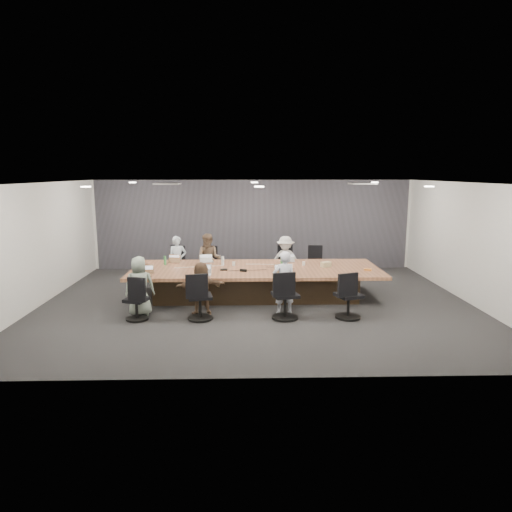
{
  "coord_description": "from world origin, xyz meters",
  "views": [
    {
      "loc": [
        -0.29,
        -10.37,
        3.03
      ],
      "look_at": [
        0.0,
        0.4,
        1.05
      ],
      "focal_mm": 32.0,
      "sensor_mm": 36.0,
      "label": 1
    }
  ],
  "objects_px": {
    "laptop_2": "(287,261)",
    "canvas_bag": "(326,264)",
    "laptop_0": "(175,262)",
    "laptop_6": "(282,274)",
    "chair_4": "(136,303)",
    "person_0": "(178,261)",
    "person_1": "(209,259)",
    "chair_0": "(180,268)",
    "chair_2": "(284,267)",
    "person_2": "(285,260)",
    "laptop_1": "(207,261)",
    "chair_5": "(200,300)",
    "chair_1": "(210,268)",
    "stapler": "(243,270)",
    "bottle_green_left": "(165,260)",
    "person_4": "(140,286)",
    "person_6": "(284,283)",
    "person_5": "(201,288)",
    "chair_3": "(317,267)",
    "bottle_clear": "(223,261)",
    "snack_packet": "(368,269)",
    "mug_brown": "(146,266)",
    "laptop_5": "(203,275)",
    "bottle_green_right": "(282,263)",
    "laptop_4": "(145,275)",
    "chair_7": "(348,299)",
    "chair_6": "(285,299)",
    "conference_table": "(256,281)"
  },
  "relations": [
    {
      "from": "bottle_green_left",
      "to": "bottle_green_right",
      "type": "relative_size",
      "value": 0.88
    },
    {
      "from": "laptop_2",
      "to": "bottle_green_left",
      "type": "bearing_deg",
      "value": 1.63
    },
    {
      "from": "chair_3",
      "to": "laptop_5",
      "type": "xyz_separation_m",
      "value": [
        -2.99,
        -2.5,
        0.37
      ]
    },
    {
      "from": "chair_0",
      "to": "bottle_green_left",
      "type": "xyz_separation_m",
      "value": [
        -0.18,
        -1.27,
        0.45
      ]
    },
    {
      "from": "person_2",
      "to": "mug_brown",
      "type": "distance_m",
      "value": 3.75
    },
    {
      "from": "laptop_1",
      "to": "canvas_bag",
      "type": "xyz_separation_m",
      "value": [
        2.97,
        -0.75,
        0.05
      ]
    },
    {
      "from": "laptop_1",
      "to": "person_4",
      "type": "height_order",
      "value": "person_4"
    },
    {
      "from": "laptop_1",
      "to": "chair_0",
      "type": "bearing_deg",
      "value": -54.89
    },
    {
      "from": "person_5",
      "to": "chair_3",
      "type": "bearing_deg",
      "value": -147.78
    },
    {
      "from": "person_0",
      "to": "chair_7",
      "type": "bearing_deg",
      "value": -47.02
    },
    {
      "from": "chair_0",
      "to": "chair_2",
      "type": "distance_m",
      "value": 2.94
    },
    {
      "from": "chair_4",
      "to": "person_0",
      "type": "xyz_separation_m",
      "value": [
        0.43,
        3.05,
        0.3
      ]
    },
    {
      "from": "bottle_clear",
      "to": "stapler",
      "type": "bearing_deg",
      "value": -56.07
    },
    {
      "from": "chair_7",
      "to": "bottle_clear",
      "type": "distance_m",
      "value": 3.42
    },
    {
      "from": "chair_4",
      "to": "person_1",
      "type": "distance_m",
      "value": 3.33
    },
    {
      "from": "laptop_2",
      "to": "chair_5",
      "type": "bearing_deg",
      "value": 45.55
    },
    {
      "from": "conference_table",
      "to": "laptop_4",
      "type": "xyz_separation_m",
      "value": [
        -2.52,
        -0.8,
        0.35
      ]
    },
    {
      "from": "person_2",
      "to": "bottle_green_left",
      "type": "bearing_deg",
      "value": -152.24
    },
    {
      "from": "chair_2",
      "to": "laptop_4",
      "type": "xyz_separation_m",
      "value": [
        -3.37,
        -2.5,
        0.35
      ]
    },
    {
      "from": "laptop_0",
      "to": "laptop_6",
      "type": "distance_m",
      "value": 3.11
    },
    {
      "from": "chair_6",
      "to": "chair_0",
      "type": "bearing_deg",
      "value": 115.79
    },
    {
      "from": "laptop_1",
      "to": "person_5",
      "type": "height_order",
      "value": "person_5"
    },
    {
      "from": "person_6",
      "to": "bottle_green_right",
      "type": "xyz_separation_m",
      "value": [
        0.06,
        1.25,
        0.17
      ]
    },
    {
      "from": "bottle_green_right",
      "to": "person_1",
      "type": "bearing_deg",
      "value": 142.11
    },
    {
      "from": "chair_7",
      "to": "chair_0",
      "type": "bearing_deg",
      "value": 119.72
    },
    {
      "from": "chair_7",
      "to": "person_2",
      "type": "xyz_separation_m",
      "value": [
        -1.05,
        3.05,
        0.24
      ]
    },
    {
      "from": "chair_3",
      "to": "person_6",
      "type": "distance_m",
      "value": 3.3
    },
    {
      "from": "chair_3",
      "to": "laptop_1",
      "type": "relative_size",
      "value": 2.41
    },
    {
      "from": "conference_table",
      "to": "chair_1",
      "type": "height_order",
      "value": "chair_1"
    },
    {
      "from": "person_2",
      "to": "person_4",
      "type": "distance_m",
      "value": 4.32
    },
    {
      "from": "laptop_2",
      "to": "chair_1",
      "type": "bearing_deg",
      "value": -28.38
    },
    {
      "from": "person_6",
      "to": "canvas_bag",
      "type": "bearing_deg",
      "value": -140.71
    },
    {
      "from": "bottle_clear",
      "to": "canvas_bag",
      "type": "bearing_deg",
      "value": -6.12
    },
    {
      "from": "chair_5",
      "to": "snack_packet",
      "type": "distance_m",
      "value": 4.1
    },
    {
      "from": "chair_0",
      "to": "person_6",
      "type": "xyz_separation_m",
      "value": [
        2.66,
        -3.05,
        0.29
      ]
    },
    {
      "from": "person_1",
      "to": "person_4",
      "type": "xyz_separation_m",
      "value": [
        -1.28,
        -2.7,
        -0.06
      ]
    },
    {
      "from": "laptop_2",
      "to": "person_2",
      "type": "bearing_deg",
      "value": -95.06
    },
    {
      "from": "person_4",
      "to": "conference_table",
      "type": "bearing_deg",
      "value": -161.66
    },
    {
      "from": "laptop_6",
      "to": "bottle_green_right",
      "type": "relative_size",
      "value": 1.39
    },
    {
      "from": "chair_6",
      "to": "laptop_5",
      "type": "height_order",
      "value": "chair_6"
    },
    {
      "from": "laptop_2",
      "to": "laptop_4",
      "type": "distance_m",
      "value": 3.73
    },
    {
      "from": "chair_3",
      "to": "bottle_clear",
      "type": "distance_m",
      "value": 2.98
    },
    {
      "from": "chair_1",
      "to": "stapler",
      "type": "distance_m",
      "value": 2.37
    },
    {
      "from": "person_0",
      "to": "snack_packet",
      "type": "height_order",
      "value": "person_0"
    },
    {
      "from": "chair_0",
      "to": "person_1",
      "type": "distance_m",
      "value": 0.97
    },
    {
      "from": "laptop_0",
      "to": "mug_brown",
      "type": "relative_size",
      "value": 2.45
    },
    {
      "from": "laptop_2",
      "to": "canvas_bag",
      "type": "height_order",
      "value": "canvas_bag"
    },
    {
      "from": "chair_2",
      "to": "laptop_5",
      "type": "relative_size",
      "value": 2.36
    },
    {
      "from": "person_5",
      "to": "snack_packet",
      "type": "height_order",
      "value": "person_5"
    },
    {
      "from": "person_1",
      "to": "person_2",
      "type": "distance_m",
      "value": 2.09
    }
  ]
}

